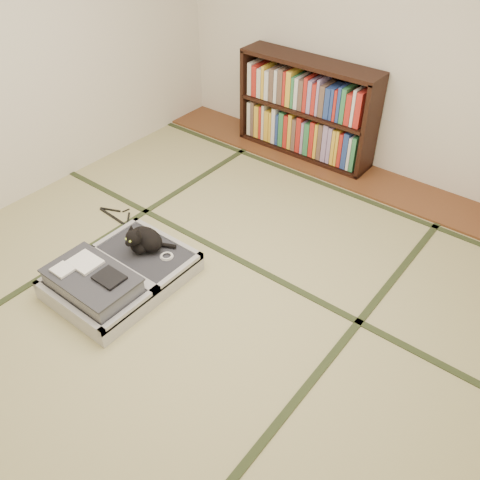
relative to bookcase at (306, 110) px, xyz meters
The scene contains 9 objects.
floor 2.18m from the bookcase, 76.25° to the right, with size 4.50×4.50×0.00m, color tan.
wood_strip 0.68m from the bookcase, ahead, with size 4.00×0.50×0.02m, color brown.
room_shell 2.36m from the bookcase, 76.25° to the right, with size 4.50×4.50×4.50m.
tatami_borders 1.71m from the bookcase, 72.18° to the right, with size 4.00×4.50×0.01m.
bookcase is the anchor object (origin of this frame).
suitcase 2.44m from the bookcase, 89.61° to the right, with size 0.70×0.94×0.28m.
cat 2.13m from the bookcase, 90.03° to the right, with size 0.31×0.31×0.25m.
cable_coil 2.11m from the bookcase, 85.10° to the right, with size 0.10×0.10×0.02m.
hanger 2.02m from the bookcase, 108.74° to the right, with size 0.39×0.19×0.01m.
Camera 1 is at (1.78, -1.84, 2.50)m, focal length 38.00 mm.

